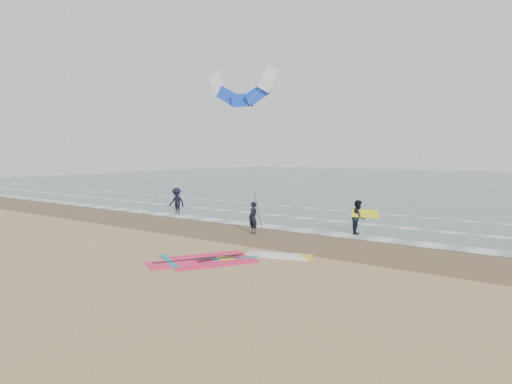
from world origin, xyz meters
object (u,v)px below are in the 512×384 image
Objects in this scene: windsurf_rig at (229,259)px; surf_kite at (242,91)px; person_walking at (358,217)px; person_wading at (177,197)px; person_standing at (253,218)px.

windsurf_rig is 0.63× the size of surf_kite.
person_walking is 13.70m from person_wading.
surf_kite is at bearing 148.79° from person_standing.
surf_kite is at bearing 35.78° from person_wading.
person_walking is 0.88× the size of person_wading.
person_wading reaches higher than person_standing.
windsurf_rig is at bearing 150.50° from person_walking.
surf_kite reaches higher than person_standing.
windsurf_rig is 3.08× the size of person_walking.
person_standing is at bearing 116.74° from windsurf_rig.
surf_kite is at bearing 51.85° from person_walking.
surf_kite reaches higher than person_walking.
person_wading is (-13.66, 1.15, 0.11)m from person_walking.
person_walking reaches higher than windsurf_rig.
person_wading is 0.23× the size of surf_kite.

